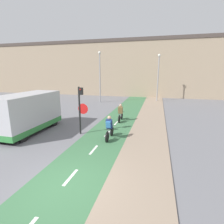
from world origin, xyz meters
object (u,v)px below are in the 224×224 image
Objects in this scene: street_lamp_sidewalk at (158,73)px; van at (28,114)px; cyclist_far at (120,113)px; cyclist_near at (109,128)px; traffic_light_pole at (81,105)px; street_lamp_far at (100,72)px.

van is at bearing -118.04° from street_lamp_sidewalk.
street_lamp_sidewalk is 12.08m from cyclist_far.
cyclist_near is at bearing 0.58° from van.
cyclist_near reaches higher than cyclist_far.
cyclist_far is (-2.77, -11.31, -3.23)m from street_lamp_sidewalk.
cyclist_near is 0.34× the size of van.
street_lamp_sidewalk is at bearing 76.22° from cyclist_far.
traffic_light_pole is 1.88× the size of cyclist_far.
street_lamp_sidewalk is 1.28× the size of van.
cyclist_far is at bearing 37.03° from van.
street_lamp_sidewalk is at bearing 21.93° from street_lamp_far.
cyclist_far is at bearing 63.27° from traffic_light_pole.
street_lamp_far is at bearing 118.45° from cyclist_far.
street_lamp_far is at bearing -158.07° from street_lamp_sidewalk.
van is (-5.61, -0.06, 0.56)m from cyclist_near.
street_lamp_sidewalk reaches higher than cyclist_near.
traffic_light_pole reaches higher than cyclist_far.
van is (-3.61, -0.49, -0.64)m from traffic_light_pole.
street_lamp_far reaches higher than cyclist_near.
street_lamp_far reaches higher than cyclist_far.
street_lamp_far is 1.04× the size of street_lamp_sidewalk.
traffic_light_pole is 2.37m from cyclist_near.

